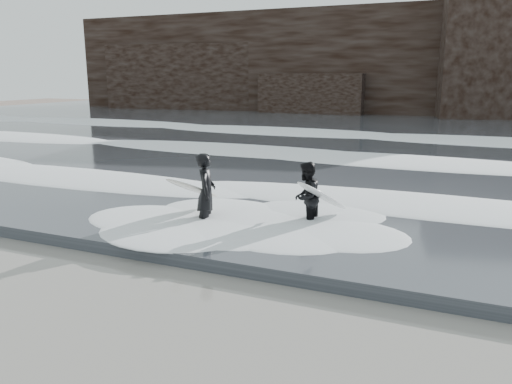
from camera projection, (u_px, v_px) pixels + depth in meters
ground at (35, 327)px, 7.82m from camera, size 120.00×120.00×0.00m
sea at (372, 131)px, 33.78m from camera, size 90.00×52.00×0.30m
headland at (407, 63)px, 47.90m from camera, size 70.00×9.00×10.00m
foam_near at (257, 187)px, 15.79m from camera, size 60.00×3.20×0.20m
foam_mid at (319, 155)px, 22.06m from camera, size 60.00×4.00×0.24m
foam_far at (360, 133)px, 30.12m from camera, size 60.00×4.80×0.30m
surfer_left at (204, 191)px, 12.58m from camera, size 1.17×2.13×1.97m
surfer_right at (308, 197)px, 12.42m from camera, size 1.39×1.92×1.77m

